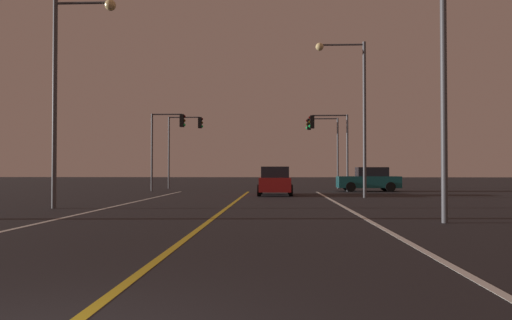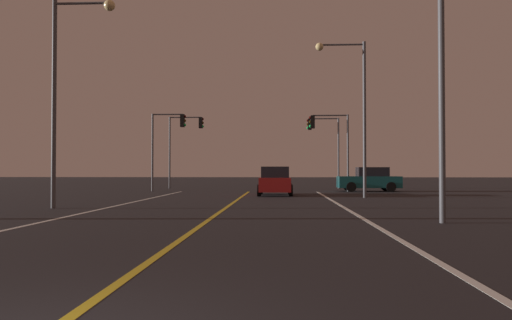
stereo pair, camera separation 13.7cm
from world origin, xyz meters
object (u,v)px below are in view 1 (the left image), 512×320
Objects in this scene: traffic_light_near_left at (168,134)px; car_crossing_side at (369,180)px; street_lamp_left_mid at (69,75)px; car_ahead_far at (275,181)px; street_lamp_right_near at (429,37)px; traffic_light_far_left at (185,136)px; traffic_light_near_right at (329,135)px; traffic_light_far_right at (323,137)px; street_lamp_right_far at (353,99)px.

car_crossing_side is at bearing 2.02° from traffic_light_near_left.
street_lamp_left_mid is at bearing -91.50° from traffic_light_near_left.
car_ahead_far is 1.00× the size of car_crossing_side.
street_lamp_right_near reaches higher than street_lamp_left_mid.
traffic_light_far_left is at bearing 34.78° from car_ahead_far.
traffic_light_far_right reaches higher than traffic_light_near_right.
street_lamp_left_mid reaches higher than traffic_light_near_left.
traffic_light_near_right is 11.36m from traffic_light_near_left.
traffic_light_near_right is 0.94× the size of traffic_light_far_right.
traffic_light_far_left is 0.69× the size of street_lamp_right_near.
traffic_light_far_left is (-11.28, 0.00, 0.12)m from traffic_light_far_right.
street_lamp_right_near is (4.48, -15.21, 4.49)m from car_ahead_far.
car_ahead_far is at bearing 41.01° from car_crossing_side.
street_lamp_right_near is (11.93, -25.94, 0.99)m from traffic_light_far_left.
traffic_light_near_left reaches higher than car_crossing_side.
traffic_light_near_right is 7.76m from street_lamp_right_far.
street_lamp_left_mid is (-0.41, -15.68, 1.18)m from traffic_light_near_left.
street_lamp_right_near is at bearing 84.24° from car_crossing_side.
traffic_light_far_right is at bearing -88.58° from street_lamp_right_near.
car_crossing_side is at bearing 47.90° from street_lamp_left_mid.
traffic_light_near_right is 20.50m from street_lamp_right_near.
traffic_light_far_right is at bearing -91.06° from traffic_light_near_right.
car_ahead_far is 0.78× the size of traffic_light_near_left.
traffic_light_near_left is at bearing -59.37° from street_lamp_right_near.
traffic_light_far_right reaches higher than traffic_light_near_left.
street_lamp_right_far reaches higher than car_ahead_far.
traffic_light_far_right is 0.67× the size of street_lamp_right_far.
traffic_light_far_right is 24.30m from street_lamp_left_mid.
street_lamp_right_near is (0.74, -20.44, 1.34)m from traffic_light_near_right.
traffic_light_far_left is (-14.04, 5.00, 3.50)m from car_crossing_side.
traffic_light_near_left is (-7.63, 5.23, 3.22)m from car_ahead_far.
car_ahead_far is 0.80× the size of traffic_light_near_right.
car_ahead_far is 11.88m from traffic_light_far_right.
traffic_light_near_left is at bearing 25.64° from traffic_light_far_right.
street_lamp_left_mid reaches higher than traffic_light_far_left.
traffic_light_near_right is at bearing -0.00° from traffic_light_near_left.
car_crossing_side is 0.78× the size of traffic_light_near_left.
traffic_light_near_right is at bearing -35.52° from car_ahead_far.
traffic_light_near_right is 19.65m from street_lamp_left_mid.
traffic_light_near_right is at bearing 9.97° from car_crossing_side.
traffic_light_near_left reaches higher than car_ahead_far.
street_lamp_left_mid is (-12.51, 4.76, -0.09)m from street_lamp_right_near.
street_lamp_right_near is at bearing 91.42° from traffic_light_far_right.
street_lamp_right_far reaches higher than traffic_light_near_left.
traffic_light_near_right is 0.65× the size of street_lamp_left_mid.
street_lamp_left_mid is at bearing 47.90° from car_crossing_side.
traffic_light_near_right is at bearing 88.94° from traffic_light_far_right.
car_crossing_side is at bearing -48.99° from car_ahead_far.
traffic_light_far_right is at bearing 25.64° from traffic_light_near_left.
street_lamp_right_near is 1.00× the size of street_lamp_right_far.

